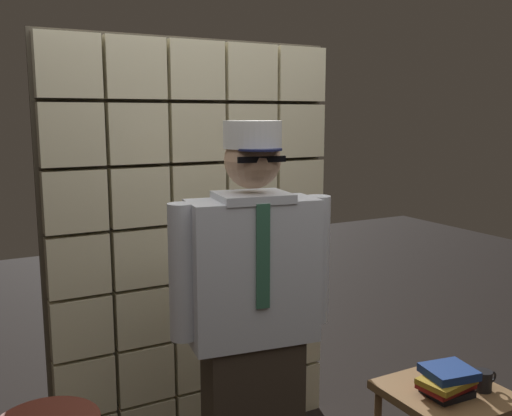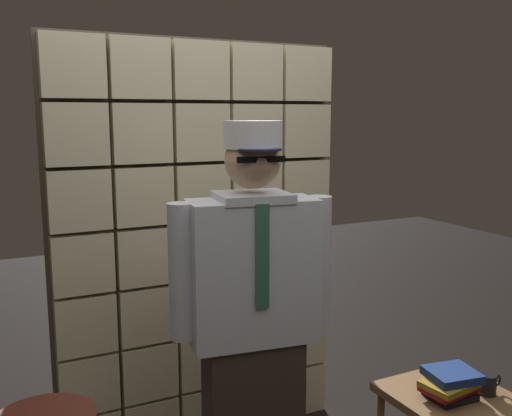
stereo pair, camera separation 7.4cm
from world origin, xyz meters
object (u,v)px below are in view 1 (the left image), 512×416
(standing_person, at_px, (253,324))
(coffee_mug, at_px, (484,381))
(book_stack, at_px, (447,381))
(side_table, at_px, (447,405))

(standing_person, distance_m, coffee_mug, 1.13)
(book_stack, bearing_deg, side_table, 37.77)
(book_stack, bearing_deg, coffee_mug, -13.88)
(standing_person, bearing_deg, book_stack, -12.53)
(standing_person, xyz_separation_m, coffee_mug, (1.02, -0.36, -0.34))
(standing_person, height_order, side_table, standing_person)
(standing_person, xyz_separation_m, side_table, (0.87, -0.29, -0.46))
(standing_person, xyz_separation_m, book_stack, (0.83, -0.31, -0.32))
(side_table, height_order, book_stack, book_stack)
(side_table, xyz_separation_m, coffee_mug, (0.15, -0.07, 0.12))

